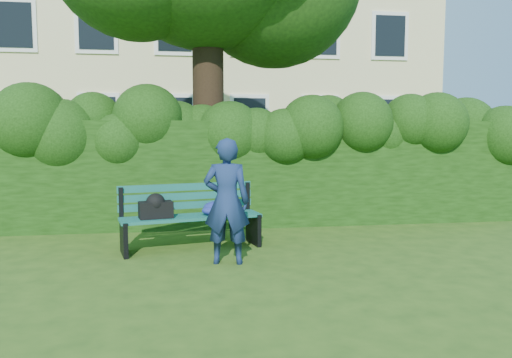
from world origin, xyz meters
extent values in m
plane|color=#2C4C16|center=(0.00, 0.00, 0.00)|extent=(80.00, 80.00, 0.00)
cube|color=beige|center=(0.00, 14.00, 6.00)|extent=(16.00, 8.00, 12.00)
cube|color=white|center=(-6.00, 9.98, 2.00)|extent=(1.30, 0.08, 1.60)
cube|color=black|center=(-6.00, 9.94, 2.00)|extent=(1.05, 0.04, 1.35)
cube|color=white|center=(-3.60, 9.98, 2.00)|extent=(1.30, 0.08, 1.60)
cube|color=black|center=(-3.60, 9.94, 2.00)|extent=(1.05, 0.04, 1.35)
cube|color=white|center=(-1.20, 9.98, 2.00)|extent=(1.30, 0.08, 1.60)
cube|color=black|center=(-1.20, 9.94, 2.00)|extent=(1.05, 0.04, 1.35)
cube|color=white|center=(1.20, 9.98, 2.00)|extent=(1.30, 0.08, 1.60)
cube|color=black|center=(1.20, 9.94, 2.00)|extent=(1.05, 0.04, 1.35)
cube|color=white|center=(3.60, 9.98, 2.00)|extent=(1.30, 0.08, 1.60)
cube|color=black|center=(3.60, 9.94, 2.00)|extent=(1.05, 0.04, 1.35)
cube|color=white|center=(6.00, 9.98, 2.00)|extent=(1.30, 0.08, 1.60)
cube|color=black|center=(6.00, 9.94, 2.00)|extent=(1.05, 0.04, 1.35)
cube|color=white|center=(-6.00, 9.98, 4.80)|extent=(1.30, 0.08, 1.60)
cube|color=black|center=(-6.00, 9.94, 4.80)|extent=(1.05, 0.04, 1.35)
cube|color=white|center=(-3.60, 9.98, 4.80)|extent=(1.30, 0.08, 1.60)
cube|color=black|center=(-3.60, 9.94, 4.80)|extent=(1.05, 0.04, 1.35)
cube|color=white|center=(-1.20, 9.98, 4.80)|extent=(1.30, 0.08, 1.60)
cube|color=black|center=(-1.20, 9.94, 4.80)|extent=(1.05, 0.04, 1.35)
cube|color=white|center=(1.20, 9.98, 4.80)|extent=(1.30, 0.08, 1.60)
cube|color=black|center=(1.20, 9.94, 4.80)|extent=(1.05, 0.04, 1.35)
cube|color=white|center=(3.60, 9.98, 4.80)|extent=(1.30, 0.08, 1.60)
cube|color=black|center=(3.60, 9.94, 4.80)|extent=(1.05, 0.04, 1.35)
cube|color=white|center=(6.00, 9.98, 4.80)|extent=(1.30, 0.08, 1.60)
cube|color=black|center=(6.00, 9.94, 4.80)|extent=(1.05, 0.04, 1.35)
cube|color=black|center=(0.00, 2.20, 0.90)|extent=(10.00, 1.00, 1.80)
cylinder|color=black|center=(-0.55, 2.81, 2.44)|extent=(0.57, 0.57, 4.88)
cube|color=#0F484B|center=(-0.89, 0.26, 0.45)|extent=(1.91, 0.50, 0.04)
cube|color=#0F484B|center=(-0.92, 0.37, 0.45)|extent=(1.91, 0.50, 0.04)
cube|color=#0F484B|center=(-0.94, 0.49, 0.45)|extent=(1.91, 0.50, 0.04)
cube|color=#0F484B|center=(-0.97, 0.61, 0.45)|extent=(1.91, 0.50, 0.04)
cube|color=#0F484B|center=(-0.98, 0.69, 0.58)|extent=(1.90, 0.44, 0.10)
cube|color=#0F484B|center=(-0.99, 0.70, 0.71)|extent=(1.90, 0.44, 0.10)
cube|color=#0F484B|center=(-0.99, 0.71, 0.84)|extent=(1.90, 0.44, 0.10)
cube|color=black|center=(-1.82, 0.24, 0.22)|extent=(0.16, 0.50, 0.44)
cube|color=black|center=(-1.88, 0.49, 0.65)|extent=(0.07, 0.07, 0.45)
cube|color=black|center=(-1.81, 0.19, 0.44)|extent=(0.15, 0.42, 0.05)
cube|color=black|center=(-0.03, 0.62, 0.22)|extent=(0.16, 0.50, 0.44)
cube|color=black|center=(-0.09, 0.88, 0.65)|extent=(0.07, 0.07, 0.45)
cube|color=black|center=(-0.02, 0.58, 0.44)|extent=(0.15, 0.42, 0.05)
cube|color=white|center=(-1.49, 0.26, 0.48)|extent=(0.20, 0.16, 0.02)
cube|color=black|center=(-1.41, 0.33, 0.58)|extent=(0.48, 0.32, 0.22)
imported|color=navy|center=(-0.51, -0.37, 0.78)|extent=(0.62, 0.46, 1.56)
camera|label=1|loc=(-1.06, -6.43, 1.66)|focal=35.00mm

